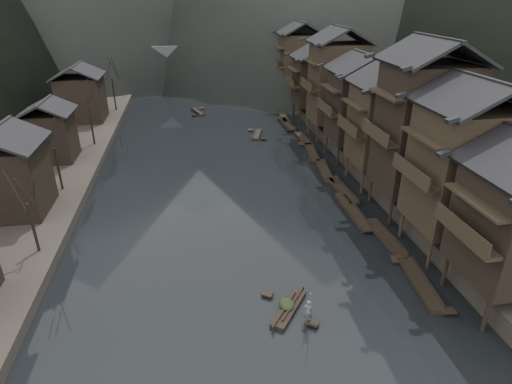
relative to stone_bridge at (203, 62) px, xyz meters
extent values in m
plane|color=black|center=(0.00, -72.00, -5.11)|extent=(300.00, 300.00, 0.00)
cube|color=#2D2823|center=(35.00, -32.00, -4.21)|extent=(40.00, 200.00, 1.80)
cylinder|color=black|center=(14.20, -82.40, -3.81)|extent=(0.30, 0.30, 2.90)
cylinder|color=black|center=(14.20, -77.60, -3.81)|extent=(0.30, 0.30, 2.90)
cylinder|color=black|center=(16.95, -77.60, -3.81)|extent=(0.30, 0.30, 2.90)
cube|color=black|center=(13.30, -80.00, 0.74)|extent=(1.20, 5.70, 0.25)
cylinder|color=black|center=(14.20, -75.40, -3.81)|extent=(0.30, 0.30, 2.90)
cylinder|color=black|center=(14.20, -70.60, -3.81)|extent=(0.30, 0.30, 2.90)
cylinder|color=black|center=(16.95, -75.40, -3.81)|extent=(0.30, 0.30, 2.90)
cylinder|color=black|center=(16.95, -70.60, -3.81)|extent=(0.30, 0.30, 2.90)
cube|color=black|center=(17.30, -73.00, 2.29)|extent=(7.00, 6.00, 9.60)
cube|color=black|center=(13.30, -73.00, 1.81)|extent=(1.20, 5.70, 0.25)
cylinder|color=black|center=(14.20, -68.40, -3.81)|extent=(0.30, 0.30, 2.90)
cylinder|color=black|center=(14.20, -63.60, -3.81)|extent=(0.30, 0.30, 2.90)
cylinder|color=black|center=(16.95, -68.40, -3.81)|extent=(0.30, 0.30, 2.90)
cylinder|color=black|center=(16.95, -63.60, -3.81)|extent=(0.30, 0.30, 2.90)
cube|color=black|center=(17.30, -66.00, 3.34)|extent=(7.00, 6.00, 11.70)
cube|color=black|center=(13.30, -66.00, 2.76)|extent=(1.20, 5.70, 0.25)
cylinder|color=black|center=(14.20, -61.40, -3.81)|extent=(0.30, 0.30, 2.90)
cylinder|color=black|center=(14.20, -56.60, -3.81)|extent=(0.30, 0.30, 2.90)
cylinder|color=black|center=(16.95, -61.40, -3.81)|extent=(0.30, 0.30, 2.90)
cylinder|color=black|center=(16.95, -56.60, -3.81)|extent=(0.30, 0.30, 2.90)
cube|color=black|center=(17.30, -59.00, 1.71)|extent=(7.00, 6.00, 8.43)
cube|color=black|center=(13.30, -59.00, 1.29)|extent=(1.20, 5.70, 0.25)
cylinder|color=black|center=(14.20, -53.40, -3.81)|extent=(0.30, 0.30, 2.90)
cylinder|color=black|center=(14.20, -48.60, -3.81)|extent=(0.30, 0.30, 2.90)
cylinder|color=black|center=(16.95, -53.40, -3.81)|extent=(0.30, 0.30, 2.90)
cylinder|color=black|center=(16.95, -48.60, -3.81)|extent=(0.30, 0.30, 2.90)
cube|color=black|center=(17.30, -51.00, 1.74)|extent=(7.00, 6.00, 8.50)
cube|color=black|center=(13.30, -51.00, 1.31)|extent=(1.20, 5.70, 0.25)
cylinder|color=black|center=(14.20, -44.40, -3.81)|extent=(0.30, 0.30, 2.90)
cylinder|color=black|center=(14.20, -39.60, -3.81)|extent=(0.30, 0.30, 2.90)
cylinder|color=black|center=(16.95, -44.40, -3.81)|extent=(0.30, 0.30, 2.90)
cylinder|color=black|center=(16.95, -39.60, -3.81)|extent=(0.30, 0.30, 2.90)
cube|color=black|center=(17.30, -42.00, 2.88)|extent=(7.00, 6.00, 10.77)
cube|color=black|center=(13.30, -42.00, 2.34)|extent=(1.20, 5.70, 0.25)
cylinder|color=black|center=(14.20, -34.40, -3.81)|extent=(0.30, 0.30, 2.90)
cylinder|color=black|center=(14.20, -29.60, -3.81)|extent=(0.30, 0.30, 2.90)
cylinder|color=black|center=(16.95, -34.40, -3.81)|extent=(0.30, 0.30, 2.90)
cylinder|color=black|center=(16.95, -29.60, -3.81)|extent=(0.30, 0.30, 2.90)
cube|color=black|center=(17.30, -32.00, 1.19)|extent=(7.00, 6.00, 7.39)
cube|color=black|center=(13.30, -32.00, 0.82)|extent=(1.20, 5.70, 0.25)
cylinder|color=black|center=(14.20, -22.40, -3.81)|extent=(0.30, 0.30, 2.90)
cylinder|color=black|center=(14.20, -17.60, -3.81)|extent=(0.30, 0.30, 2.90)
cylinder|color=black|center=(16.95, -22.40, -3.81)|extent=(0.30, 0.30, 2.90)
cylinder|color=black|center=(16.95, -17.60, -3.81)|extent=(0.30, 0.30, 2.90)
cube|color=black|center=(17.30, -20.00, 2.49)|extent=(7.00, 6.00, 9.99)
cube|color=black|center=(13.30, -20.00, 1.99)|extent=(1.20, 5.70, 0.25)
cube|color=black|center=(-20.50, -62.00, -0.66)|extent=(6.00, 6.00, 6.50)
cube|color=black|center=(-20.50, -48.00, -1.01)|extent=(5.00, 5.00, 5.80)
cube|color=black|center=(-20.50, -30.00, -0.51)|extent=(6.50, 6.50, 6.80)
cylinder|color=black|center=(-17.00, -69.56, -1.79)|extent=(0.24, 0.24, 4.24)
cylinder|color=black|center=(-17.00, -57.42, -1.65)|extent=(0.24, 0.24, 4.52)
cylinder|color=black|center=(-17.00, -42.81, -1.32)|extent=(0.24, 0.24, 5.17)
cylinder|color=black|center=(-17.00, -24.14, -1.30)|extent=(0.24, 0.24, 5.23)
cube|color=black|center=(12.51, -77.40, -4.96)|extent=(1.83, 6.66, 0.30)
cube|color=black|center=(12.51, -77.40, -4.78)|extent=(1.87, 6.54, 0.10)
cube|color=black|center=(12.16, -74.26, -4.82)|extent=(1.02, 0.91, 0.34)
cube|color=black|center=(12.87, -80.53, -4.82)|extent=(1.02, 0.91, 0.34)
cube|color=black|center=(12.70, -70.97, -4.96)|extent=(1.37, 6.27, 0.30)
cube|color=black|center=(12.70, -70.97, -4.78)|extent=(1.42, 6.15, 0.10)
cube|color=black|center=(12.83, -67.98, -4.82)|extent=(0.97, 0.81, 0.33)
cube|color=black|center=(12.57, -73.96, -4.82)|extent=(0.97, 0.81, 0.33)
cube|color=black|center=(11.58, -65.79, -4.96)|extent=(1.10, 7.47, 0.30)
cube|color=black|center=(11.58, -65.79, -4.78)|extent=(1.16, 7.32, 0.10)
cube|color=black|center=(11.58, -62.20, -4.82)|extent=(0.94, 0.91, 0.36)
cube|color=black|center=(11.58, -69.37, -4.82)|extent=(0.94, 0.91, 0.36)
cube|color=black|center=(12.23, -60.88, -4.96)|extent=(1.47, 6.89, 0.30)
cube|color=black|center=(12.23, -60.88, -4.78)|extent=(1.52, 6.76, 0.10)
cube|color=black|center=(12.41, -57.60, -4.82)|extent=(0.98, 0.89, 0.35)
cube|color=black|center=(12.05, -64.16, -4.82)|extent=(0.98, 0.89, 0.35)
cube|color=black|center=(11.94, -55.18, -4.96)|extent=(1.98, 7.55, 0.30)
cube|color=black|center=(11.94, -55.18, -4.78)|extent=(2.02, 7.40, 0.10)
cube|color=black|center=(11.51, -51.63, -4.82)|extent=(1.04, 1.02, 0.36)
cube|color=black|center=(12.36, -58.74, -4.82)|extent=(1.04, 1.02, 0.36)
cube|color=black|center=(12.20, -48.56, -4.96)|extent=(1.99, 7.27, 0.30)
cube|color=black|center=(12.20, -48.56, -4.78)|extent=(2.02, 7.13, 0.10)
cube|color=black|center=(11.77, -45.14, -4.82)|extent=(1.04, 0.99, 0.36)
cube|color=black|center=(12.63, -51.98, -4.82)|extent=(1.04, 0.99, 0.36)
cube|color=black|center=(12.51, -42.85, -4.96)|extent=(1.27, 5.84, 0.30)
cube|color=black|center=(12.51, -42.85, -4.78)|extent=(1.32, 5.73, 0.10)
cube|color=black|center=(12.59, -40.06, -4.82)|extent=(0.96, 0.75, 0.32)
cube|color=black|center=(12.42, -45.64, -4.82)|extent=(0.96, 0.75, 0.32)
cube|color=black|center=(11.78, -34.87, -4.96)|extent=(1.49, 7.44, 0.30)
cube|color=black|center=(11.78, -34.87, -4.78)|extent=(1.54, 7.30, 0.10)
cube|color=black|center=(11.97, -31.33, -4.82)|extent=(0.98, 0.95, 0.36)
cube|color=black|center=(11.59, -38.42, -4.82)|extent=(0.98, 0.95, 0.36)
cube|color=black|center=(12.26, -30.31, -4.96)|extent=(1.56, 7.47, 0.30)
cube|color=black|center=(12.26, -30.31, -4.78)|extent=(1.61, 7.33, 0.10)
cube|color=black|center=(12.03, -26.76, -4.82)|extent=(0.99, 0.96, 0.36)
cube|color=black|center=(12.48, -33.87, -4.82)|extent=(0.99, 0.96, 0.36)
cube|color=black|center=(11.45, -22.84, -4.96)|extent=(1.50, 7.00, 0.30)
cube|color=black|center=(11.45, -22.84, -4.78)|extent=(1.54, 6.86, 0.10)
cube|color=black|center=(11.26, -19.51, -4.82)|extent=(0.98, 0.90, 0.35)
cube|color=black|center=(11.64, -26.16, -4.82)|extent=(0.98, 0.90, 0.35)
cube|color=black|center=(6.16, -39.71, -4.96)|extent=(2.28, 5.02, 0.30)
cube|color=black|center=(6.16, -39.71, -4.78)|extent=(2.30, 4.94, 0.10)
cube|color=black|center=(5.53, -37.43, -4.82)|extent=(0.98, 0.82, 0.30)
cube|color=black|center=(6.79, -41.99, -4.82)|extent=(0.98, 0.82, 0.30)
cube|color=black|center=(-2.25, -24.89, -4.96)|extent=(2.43, 5.09, 0.30)
cube|color=black|center=(-2.25, -24.89, -4.78)|extent=(2.45, 5.01, 0.10)
cube|color=black|center=(-1.55, -22.59, -4.82)|extent=(1.00, 0.85, 0.30)
cube|color=black|center=(-2.96, -27.20, -4.82)|extent=(1.00, 0.85, 0.30)
cube|color=black|center=(5.36, -13.01, -4.96)|extent=(2.89, 5.49, 0.30)
cube|color=black|center=(5.36, -13.01, -4.78)|extent=(2.90, 5.41, 0.10)
cube|color=black|center=(6.30, -10.54, -4.82)|extent=(1.04, 0.94, 0.31)
cube|color=black|center=(4.42, -15.47, -4.82)|extent=(1.04, 0.94, 0.31)
cube|color=#4C4C4F|center=(0.00, 0.00, 2.09)|extent=(40.00, 6.00, 1.60)
cube|color=#4C4C4F|center=(0.00, -2.70, 3.39)|extent=(40.00, 0.50, 1.00)
cube|color=#4C4C4F|center=(0.00, 2.70, 3.39)|extent=(40.00, 0.50, 1.00)
cube|color=#4C4C4F|center=(-14.00, 0.00, -1.91)|extent=(3.20, 6.00, 6.40)
cube|color=#4C4C4F|center=(-4.50, 0.00, -1.91)|extent=(3.20, 6.00, 6.40)
cube|color=#4C4C4F|center=(4.50, 0.00, -1.91)|extent=(3.20, 6.00, 6.40)
cube|color=#4C4C4F|center=(14.00, 0.00, -1.91)|extent=(3.20, 6.00, 6.40)
cube|color=black|center=(2.19, -78.61, -4.96)|extent=(3.26, 4.10, 0.30)
cube|color=black|center=(2.19, -78.61, -4.78)|extent=(3.25, 4.05, 0.10)
cube|color=black|center=(1.00, -76.90, -4.82)|extent=(0.97, 0.91, 0.28)
cube|color=black|center=(3.39, -80.32, -4.82)|extent=(0.97, 0.91, 0.28)
ellipsoid|color=black|center=(2.07, -78.43, -4.37)|extent=(1.04, 1.36, 0.62)
imported|color=slate|center=(3.14, -79.96, -3.86)|extent=(0.65, 0.48, 1.63)
cylinder|color=#8C7A51|center=(3.34, -79.96, -1.20)|extent=(0.87, 1.80, 3.68)
camera|label=1|loc=(-3.63, -101.10, 14.94)|focal=30.00mm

